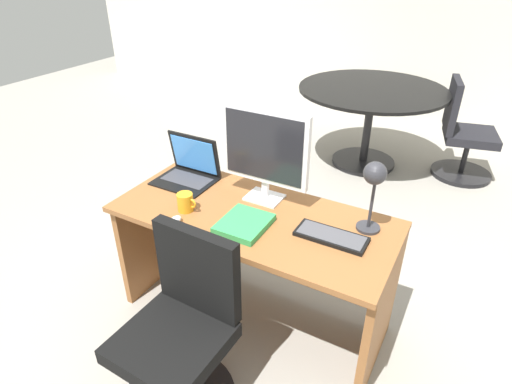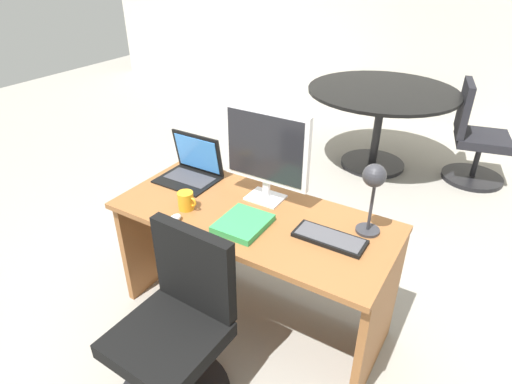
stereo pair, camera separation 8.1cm
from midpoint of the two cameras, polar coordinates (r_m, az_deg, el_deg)
name	(u,v)px [view 2 (the right image)]	position (r m, az deg, el deg)	size (l,w,h in m)	color
ground	(343,205)	(3.85, 12.14, -1.76)	(12.00, 12.00, 0.00)	gray
back_wall	(435,5)	(5.68, 23.19, 21.97)	(10.00, 0.10, 2.80)	silver
desk	(257,244)	(2.45, 1.14, -7.01)	(1.52, 0.68, 0.74)	brown
monitor	(266,150)	(2.28, 2.34, 5.65)	(0.50, 0.16, 0.53)	silver
laptop	(193,165)	(2.64, -7.48, 3.62)	(0.35, 0.28, 0.27)	black
keyboard	(330,238)	(2.13, 10.89, -6.02)	(0.35, 0.14, 0.02)	black
mouse	(175,218)	(2.25, -9.76, -3.51)	(0.05, 0.08, 0.04)	silver
desk_lamp	(373,185)	(2.07, 16.45, 0.92)	(0.12, 0.14, 0.39)	#2D2D33
book	(243,223)	(2.18, -0.68, -4.23)	(0.23, 0.27, 0.03)	green
coffee_mug	(186,201)	(2.33, -8.32, -1.17)	(0.11, 0.09, 0.10)	orange
office_chair	(177,339)	(2.15, -9.40, -18.81)	(0.56, 0.56, 0.91)	black
meeting_table	(380,109)	(4.40, 16.75, 10.58)	(1.41, 1.41, 0.80)	black
meeting_chair_near	(474,142)	(4.54, 27.49, 5.89)	(0.57, 0.56, 0.94)	black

